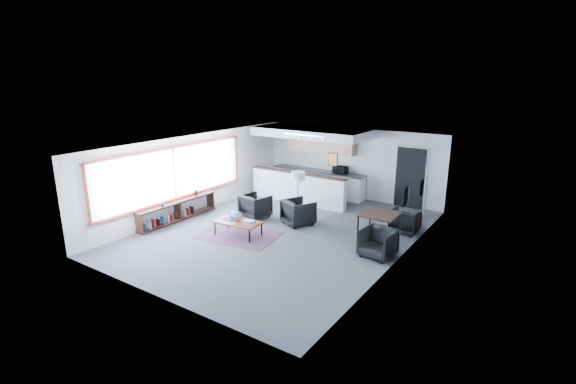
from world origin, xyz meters
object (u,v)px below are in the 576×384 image
Objects in this scene: laptop at (232,216)px; ceramic_pot at (238,216)px; dining_table at (379,216)px; dining_chair_far at (405,221)px; floor_lamp at (298,178)px; microwave at (340,169)px; dining_chair_near at (378,244)px; armchair_right at (298,211)px; book_stack at (249,222)px; armchair_left at (255,205)px; coffee_table at (238,222)px.

ceramic_pot reaches higher than laptop.
ceramic_pot is 3.97m from dining_table.
dining_chair_far is at bearing 70.55° from dining_table.
dining_chair_far is (3.32, 0.62, -0.98)m from floor_lamp.
dining_chair_near is at bearing -51.70° from microwave.
ceramic_pot is 0.54× the size of microwave.
laptop is at bearing -155.42° from dining_table.
armchair_right reaches higher than dining_chair_far.
armchair_left is at bearing 122.35° from book_stack.
microwave reaches higher than dining_table.
coffee_table is at bearing -174.93° from book_stack.
dining_chair_near is 1.03× the size of dining_chair_far.
microwave is at bearing 78.90° from coffee_table.
coffee_table is at bearing -103.53° from floor_lamp.
floor_lamp is 3.52m from dining_chair_far.
laptop is 0.69m from book_stack.
dining_chair_near is 5.37m from microwave.
laptop is 5.07m from dining_chair_far.
armchair_right is at bearing -178.28° from dining_table.
dining_table is at bearing 69.35° from dining_chair_far.
dining_table reaches higher than dining_chair_near.
book_stack is at bearing 1.13° from coffee_table.
microwave is at bearing -99.74° from armchair_left.
floor_lamp reaches higher than microwave.
microwave reaches higher than armchair_left.
laptop is 2.08m from armchair_right.
dining_chair_far reaches higher than coffee_table.
dining_chair_near reaches higher than laptop.
coffee_table is 1.96× the size of dining_chair_near.
ceramic_pot reaches higher than book_stack.
dining_table is (4.08, 0.29, 0.32)m from armchair_left.
dining_chair_far is (4.20, 2.83, -0.17)m from laptop.
laptop is at bearing 170.28° from ceramic_pot.
book_stack is (0.69, -0.06, -0.03)m from laptop.
armchair_right is (0.96, 1.71, -0.14)m from ceramic_pot.
dining_table reaches higher than ceramic_pot.
coffee_table is at bearing 120.19° from armchair_left.
dining_chair_near is 1.36× the size of microwave.
floor_lamp reaches higher than dining_chair_far.
dining_chair_far is (0.00, 2.07, -0.01)m from dining_chair_near.
dining_chair_near is (0.38, -0.98, -0.39)m from dining_table.
ceramic_pot is 0.33× the size of armchair_left.
laptop is at bearing -163.77° from dining_chair_near.
book_stack is 0.72× the size of microwave.
armchair_right is at bearing -84.34° from microwave.
dining_table is (3.81, 1.74, 0.23)m from laptop.
dining_chair_far is at bearing 49.38° from laptop.
ceramic_pot is at bearing 128.55° from coffee_table.
floor_lamp is at bearing 75.24° from ceramic_pot.
coffee_table is at bearing -161.64° from dining_chair_near.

